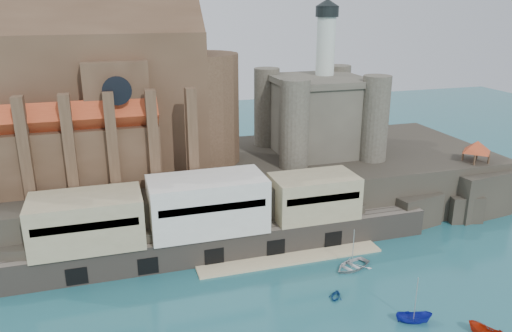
{
  "coord_description": "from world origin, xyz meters",
  "views": [
    {
      "loc": [
        -23.8,
        -47.66,
        38.75
      ],
      "look_at": [
        0.52,
        32.0,
        11.26
      ],
      "focal_mm": 35.0,
      "sensor_mm": 36.0,
      "label": 1
    }
  ],
  "objects_px": {
    "church": "(104,103)",
    "boat_2": "(413,322)",
    "castle_keep": "(318,111)",
    "pavilion": "(477,148)"
  },
  "relations": [
    {
      "from": "church",
      "to": "castle_keep",
      "type": "height_order",
      "value": "church"
    },
    {
      "from": "castle_keep",
      "to": "church",
      "type": "bearing_deg",
      "value": 178.89
    },
    {
      "from": "church",
      "to": "pavilion",
      "type": "height_order",
      "value": "church"
    },
    {
      "from": "castle_keep",
      "to": "boat_2",
      "type": "distance_m",
      "value": 46.96
    },
    {
      "from": "church",
      "to": "boat_2",
      "type": "bearing_deg",
      "value": -51.14
    },
    {
      "from": "church",
      "to": "pavilion",
      "type": "relative_size",
      "value": 7.34
    },
    {
      "from": "castle_keep",
      "to": "boat_2",
      "type": "relative_size",
      "value": 6.43
    },
    {
      "from": "church",
      "to": "castle_keep",
      "type": "relative_size",
      "value": 1.6
    },
    {
      "from": "castle_keep",
      "to": "boat_2",
      "type": "height_order",
      "value": "castle_keep"
    },
    {
      "from": "castle_keep",
      "to": "pavilion",
      "type": "distance_m",
      "value": 30.5
    }
  ]
}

